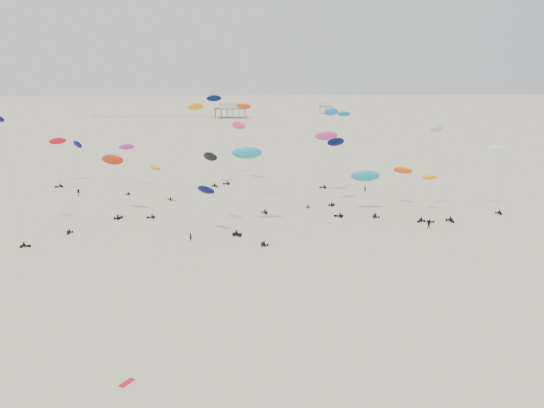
{
  "coord_description": "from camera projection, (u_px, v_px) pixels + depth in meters",
  "views": [
    {
      "loc": [
        -6.87,
        -10.79,
        32.45
      ],
      "look_at": [
        0.0,
        88.0,
        7.0
      ],
      "focal_mm": 35.0,
      "sensor_mm": 36.0,
      "label": 1
    }
  ],
  "objects": [
    {
      "name": "rig_8",
      "position": [
        248.0,
        161.0,
        107.03
      ],
      "size": [
        6.75,
        15.01,
        19.09
      ],
      "rotation": [
        0.0,
        0.0,
        0.32
      ],
      "color": "black",
      "rests_on": "ground"
    },
    {
      "name": "rig_7",
      "position": [
        7.0,
        157.0,
        102.23
      ],
      "size": [
        9.53,
        13.89,
        25.11
      ],
      "rotation": [
        0.0,
        0.0,
        4.59
      ],
      "color": "black",
      "rests_on": "ground"
    },
    {
      "name": "spectator_1",
      "position": [
        429.0,
        229.0,
        110.4
      ],
      "size": [
        1.1,
        0.7,
        2.16
      ],
      "primitive_type": "imported",
      "rotation": [
        0.0,
        0.0,
        6.2
      ],
      "color": "black",
      "rests_on": "ground"
    },
    {
      "name": "pavilion_small",
      "position": [
        326.0,
        109.0,
        389.28
      ],
      "size": [
        9.0,
        7.0,
        8.0
      ],
      "color": "brown",
      "rests_on": "ground"
    },
    {
      "name": "rig_1",
      "position": [
        127.0,
        155.0,
        144.83
      ],
      "size": [
        4.36,
        11.2,
        13.73
      ],
      "rotation": [
        0.0,
        0.0,
        6.15
      ],
      "color": "black",
      "rests_on": "ground"
    },
    {
      "name": "pier_fence",
      "position": [
        152.0,
        117.0,
        352.77
      ],
      "size": [
        80.2,
        0.2,
        1.5
      ],
      "color": "black",
      "rests_on": "ground"
    },
    {
      "name": "rig_12",
      "position": [
        406.0,
        180.0,
        124.23
      ],
      "size": [
        5.1,
        17.65,
        16.0
      ],
      "rotation": [
        0.0,
        0.0,
        2.16
      ],
      "color": "black",
      "rests_on": "ground"
    },
    {
      "name": "rig_17",
      "position": [
        336.0,
        156.0,
        124.94
      ],
      "size": [
        5.26,
        14.72,
        18.1
      ],
      "rotation": [
        0.0,
        0.0,
        1.2
      ],
      "color": "black",
      "rests_on": "ground"
    },
    {
      "name": "rig_3",
      "position": [
        75.0,
        166.0,
        106.41
      ],
      "size": [
        4.72,
        6.47,
        18.58
      ],
      "rotation": [
        0.0,
        0.0,
        3.06
      ],
      "color": "black",
      "rests_on": "ground"
    },
    {
      "name": "rig_5",
      "position": [
        331.0,
        131.0,
        133.66
      ],
      "size": [
        4.82,
        14.96,
        23.72
      ],
      "rotation": [
        0.0,
        0.0,
        5.53
      ],
      "color": "black",
      "rests_on": "ground"
    },
    {
      "name": "spectator_0",
      "position": [
        191.0,
        241.0,
        102.7
      ],
      "size": [
        0.82,
        0.83,
        1.91
      ],
      "primitive_type": "imported",
      "rotation": [
        0.0,
        0.0,
        2.33
      ],
      "color": "black",
      "rests_on": "ground"
    },
    {
      "name": "rig_15",
      "position": [
        366.0,
        180.0,
        121.31
      ],
      "size": [
        6.8,
        8.17,
        10.39
      ],
      "rotation": [
        0.0,
        0.0,
        0.08
      ],
      "color": "black",
      "rests_on": "ground"
    },
    {
      "name": "ground_plane",
      "position": [
        253.0,
        152.0,
        212.2
      ],
      "size": [
        900.0,
        900.0,
        0.0
      ],
      "primitive_type": "plane",
      "color": "beige"
    },
    {
      "name": "rig_21",
      "position": [
        192.0,
        119.0,
        139.96
      ],
      "size": [
        9.32,
        14.97,
        25.21
      ],
      "rotation": [
        0.0,
        0.0,
        3.31
      ],
      "color": "black",
      "rests_on": "ground"
    },
    {
      "name": "rig_19",
      "position": [
        497.0,
        165.0,
        122.0
      ],
      "size": [
        4.29,
        6.75,
        15.4
      ],
      "rotation": [
        0.0,
        0.0,
        3.12
      ],
      "color": "black",
      "rests_on": "ground"
    },
    {
      "name": "rig_14",
      "position": [
        235.0,
        134.0,
        151.06
      ],
      "size": [
        10.59,
        9.91,
        18.5
      ],
      "rotation": [
        0.0,
        0.0,
        3.86
      ],
      "color": "black",
      "rests_on": "ground"
    },
    {
      "name": "rig_4",
      "position": [
        216.0,
        174.0,
        107.56
      ],
      "size": [
        8.23,
        10.24,
        16.57
      ],
      "rotation": [
        0.0,
        0.0,
        3.89
      ],
      "color": "black",
      "rests_on": "ground"
    },
    {
      "name": "rig_0",
      "position": [
        251.0,
        144.0,
        122.96
      ],
      "size": [
        7.42,
        11.3,
        24.98
      ],
      "rotation": [
        0.0,
        0.0,
        3.41
      ],
      "color": "black",
      "rests_on": "ground"
    },
    {
      "name": "rig_2",
      "position": [
        154.0,
        177.0,
        125.16
      ],
      "size": [
        4.28,
        14.76,
        14.31
      ],
      "rotation": [
        0.0,
        0.0,
        1.58
      ],
      "color": "black",
      "rests_on": "ground"
    },
    {
      "name": "rig_6",
      "position": [
        212.0,
        199.0,
        104.96
      ],
      "size": [
        9.58,
        4.63,
        10.62
      ],
      "rotation": [
        0.0,
        0.0,
        4.09
      ],
      "color": "black",
      "rests_on": "ground"
    },
    {
      "name": "rig_16",
      "position": [
        113.0,
        168.0,
        118.37
      ],
      "size": [
        5.91,
        7.81,
        13.95
      ],
      "rotation": [
        0.0,
        0.0,
        5.69
      ],
      "color": "black",
      "rests_on": "ground"
    },
    {
      "name": "spectator_3",
      "position": [
        365.0,
        192.0,
        143.5
      ],
      "size": [
        0.84,
        0.83,
        1.92
      ],
      "primitive_type": "imported",
      "rotation": [
        0.0,
        0.0,
        2.37
      ],
      "color": "black",
      "rests_on": "ground"
    },
    {
      "name": "spectator_2",
      "position": [
        79.0,
        196.0,
        138.67
      ],
      "size": [
        1.37,
        0.74,
        2.32
      ],
      "primitive_type": "imported",
      "rotation": [
        0.0,
        0.0,
        6.28
      ],
      "color": "black",
      "rests_on": "ground"
    },
    {
      "name": "pavilion_main",
      "position": [
        230.0,
        111.0,
        355.41
      ],
      "size": [
        21.0,
        13.0,
        9.8
      ],
      "color": "brown",
      "rests_on": "ground"
    },
    {
      "name": "rig_13",
      "position": [
        58.0,
        152.0,
        150.83
      ],
      "size": [
        5.22,
        9.52,
        13.53
      ],
      "rotation": [
        0.0,
        0.0,
        2.02
      ],
      "color": "black",
      "rests_on": "ground"
    },
    {
      "name": "rig_9",
      "position": [
        337.0,
        139.0,
        148.26
      ],
      "size": [
        9.46,
        8.27,
        21.18
      ],
      "rotation": [
        0.0,
        0.0,
        1.27
      ],
      "color": "black",
      "rests_on": "ground"
    },
    {
      "name": "grounded_kite_b",
      "position": [
        127.0,
        383.0,
        56.27
      ],
      "size": [
        1.6,
        1.88,
        0.07
      ],
      "primitive_type": "cube",
      "rotation": [
        0.0,
        0.0,
        0.96
      ],
      "color": "red",
      "rests_on": "ground"
    },
    {
      "name": "rig_10",
      "position": [
        217.0,
        119.0,
        154.28
      ],
      "size": [
        6.86,
        11.58,
        25.31
      ],
      "rotation": [
        0.0,
        0.0,
        1.38
      ],
      "color": "black",
      "rests_on": "ground"
    },
    {
      "name": "rig_20",
      "position": [
        325.0,
        140.0,
        135.72
      ],
      "size": [
        10.24,
        15.87,
        20.22
      ],
      "rotation": [
        0.0,
        0.0,
        -0.2
      ],
      "color": "black",
      "rests_on": "ground"
    },
    {
      "name": "rig_18",
      "position": [
        441.0,
        159.0,
        117.62
      ],
      "size": [
        4.46,
        11.35,
        20.6
      ],
      "rotation": [
        0.0,
        0.0,
        3.33
      ],
      "color": "black",
      "rests_on": "ground"
    },
    {
      "name": "rig_11",
      "position": [
        430.0,
        189.0,
        119.43
      ],
      "size": [
        5.08,
        10.41,
        11.59
      ],
      "rotation": [
        0.0,
        0.0,
        4.74
      ],
      "color": "black",
      "rests_on": "ground"
    }
  ]
}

